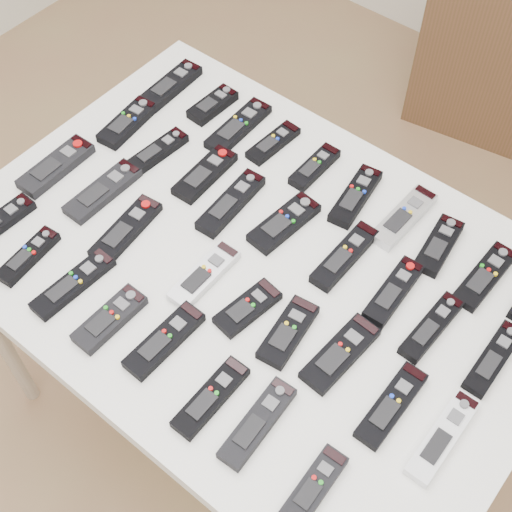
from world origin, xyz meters
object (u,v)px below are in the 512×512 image
Objects in this scene: remote_17 at (431,327)px; remote_23 at (248,308)px; remote_19 at (56,166)px; remote_3 at (273,143)px; remote_30 at (73,284)px; remote_15 at (345,256)px; remote_7 at (439,245)px; remote_10 at (128,123)px; remote_8 at (485,276)px; remote_33 at (211,397)px; remote_35 at (314,486)px; remote_4 at (315,167)px; table at (256,277)px; remote_31 at (110,319)px; remote_0 at (171,85)px; remote_2 at (238,126)px; remote_21 at (126,230)px; remote_22 at (204,275)px; remote_24 at (288,332)px; remote_20 at (103,191)px; remote_32 at (164,340)px; remote_25 at (340,353)px; remote_18 at (493,359)px; remote_6 at (404,217)px; remote_26 at (391,405)px; remote_5 at (355,196)px; remote_34 at (258,423)px; remote_1 at (213,105)px; remote_13 at (231,203)px; remote_14 at (284,223)px; remote_16 at (393,292)px; remote_27 at (443,437)px.

remote_17 reaches higher than remote_23.
remote_3 is at bearing 46.56° from remote_19.
remote_15 is at bearing 48.78° from remote_30.
remote_7 is 0.90× the size of remote_17.
remote_7 is 0.79m from remote_10.
remote_15 is (-0.25, -0.14, 0.00)m from remote_8.
remote_35 is (0.24, -0.01, 0.00)m from remote_33.
remote_7 is (0.34, -0.02, 0.00)m from remote_4.
table is 7.89× the size of remote_31.
remote_0 is 0.23m from remote_2.
remote_3 is 0.78× the size of remote_21.
remote_19 is 1.11× the size of remote_33.
remote_15 is 1.08× the size of remote_33.
remote_22 is 1.13× the size of remote_24.
remote_15 is at bearing 23.74° from remote_21.
remote_20 is 0.42m from remote_32.
remote_24 is at bearing -42.15° from remote_2.
remote_22 is 0.27m from remote_30.
table is at bearing -54.11° from remote_3.
remote_7 and remote_10 have the same top height.
remote_15 is 1.04× the size of remote_25.
remote_17 is 0.13m from remote_18.
remote_31 reaches higher than remote_17.
remote_6 is 0.28m from remote_17.
remote_26 is (0.22, -0.39, -0.00)m from remote_6.
remote_15 is at bearing -71.84° from remote_5.
remote_26 is at bearing 22.72° from remote_32.
remote_15 is 1.02× the size of remote_34.
remote_22 is at bearing 133.51° from remote_33.
remote_22 is (0.32, -0.40, -0.00)m from remote_1.
remote_19 is at bearing -103.53° from remote_10.
remote_3 is at bearing -1.56° from remote_0.
remote_4 is 0.45m from remote_8.
remote_13 is (0.04, -0.21, 0.00)m from remote_3.
remote_8 is 0.49m from remote_23.
remote_0 is 0.90m from remote_8.
remote_19 is at bearing -149.79° from remote_6.
remote_8 is 0.77m from remote_31.
remote_19 is 1.06× the size of remote_26.
remote_10 is at bearing 170.57° from remote_13.
remote_14 is 0.57m from remote_35.
remote_8 is 0.20m from remote_16.
remote_23 is 0.92× the size of remote_24.
remote_2 is at bearing 170.54° from remote_5.
remote_21 is at bearing -132.21° from remote_14.
remote_10 is at bearing 124.30° from remote_30.
remote_18 is 0.97× the size of remote_25.
remote_27 is at bearing 57.29° from remote_35.
remote_0 and remote_13 have the same top height.
remote_33 reaches higher than remote_18.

